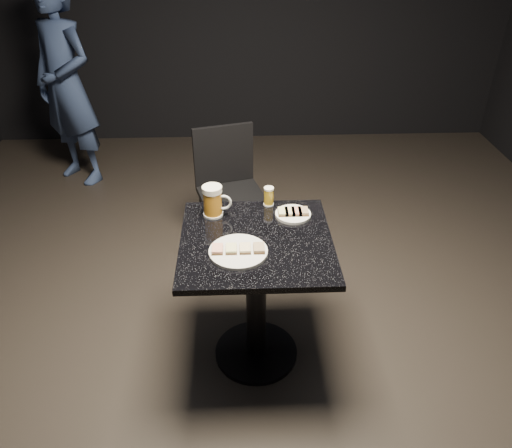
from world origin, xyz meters
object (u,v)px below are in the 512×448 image
(plate_small, at_px, (293,214))
(beer_tumbler, at_px, (269,196))
(patron, at_px, (66,85))
(plate_large, at_px, (238,252))
(table, at_px, (256,280))
(beer_mug, at_px, (213,201))
(chair, at_px, (229,185))

(plate_small, bearing_deg, beer_tumbler, 135.30)
(plate_small, height_order, patron, patron)
(plate_large, height_order, plate_small, same)
(beer_tumbler, bearing_deg, table, -103.84)
(plate_large, relative_size, table, 0.35)
(plate_small, height_order, table, plate_small)
(plate_large, distance_m, plate_small, 0.41)
(plate_large, xyz_separation_m, beer_tumbler, (0.16, 0.41, 0.04))
(table, distance_m, beer_tumbler, 0.43)
(beer_mug, relative_size, beer_tumbler, 1.61)
(beer_mug, bearing_deg, chair, 85.33)
(patron, height_order, table, patron)
(patron, bearing_deg, beer_tumbler, -16.24)
(plate_small, distance_m, chair, 0.90)
(plate_large, bearing_deg, patron, 121.22)
(table, height_order, beer_mug, beer_mug)
(plate_small, height_order, chair, chair)
(table, bearing_deg, plate_small, 46.16)
(plate_small, xyz_separation_m, chair, (-0.33, 0.79, -0.26))
(patron, height_order, chair, patron)
(beer_tumbler, bearing_deg, plate_large, -111.10)
(chair, bearing_deg, patron, 138.67)
(table, bearing_deg, beer_mug, 132.15)
(plate_small, bearing_deg, patron, 130.08)
(plate_large, bearing_deg, plate_small, 47.81)
(patron, bearing_deg, chair, -7.30)
(plate_large, xyz_separation_m, table, (0.08, 0.10, -0.25))
(plate_large, height_order, beer_mug, beer_mug)
(plate_small, xyz_separation_m, beer_tumbler, (-0.11, 0.11, 0.04))
(beer_mug, bearing_deg, plate_small, -3.41)
(beer_mug, bearing_deg, plate_large, -70.18)
(plate_large, height_order, patron, patron)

